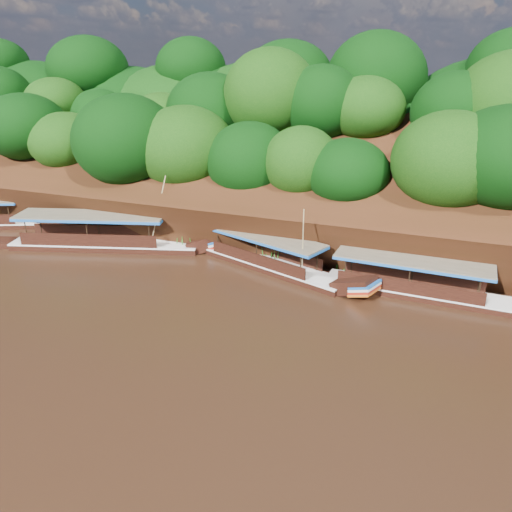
% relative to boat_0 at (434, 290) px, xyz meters
% --- Properties ---
extents(ground, '(160.00, 160.00, 0.00)m').
position_rel_boat_0_xyz_m(ground, '(-11.57, -7.75, -0.51)').
color(ground, black).
rests_on(ground, ground).
extents(riverbank, '(120.00, 30.06, 19.40)m').
position_rel_boat_0_xyz_m(riverbank, '(-11.58, 14.98, 1.38)').
color(riverbank, black).
rests_on(riverbank, ground).
extents(boat_0, '(13.89, 3.01, 5.35)m').
position_rel_boat_0_xyz_m(boat_0, '(0.00, 0.00, 0.00)').
color(boat_0, black).
rests_on(boat_0, ground).
extents(boat_1, '(13.09, 6.14, 5.44)m').
position_rel_boat_0_xyz_m(boat_1, '(-9.82, 0.48, 0.01)').
color(boat_1, black).
rests_on(boat_1, ground).
extents(boat_2, '(16.72, 6.99, 6.10)m').
position_rel_boat_0_xyz_m(boat_2, '(-22.90, 0.29, 0.09)').
color(boat_2, black).
rests_on(boat_2, ground).
extents(reeds, '(50.13, 2.65, 2.09)m').
position_rel_boat_0_xyz_m(reeds, '(-14.75, 1.86, 0.35)').
color(reeds, '#2C741D').
rests_on(reeds, ground).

